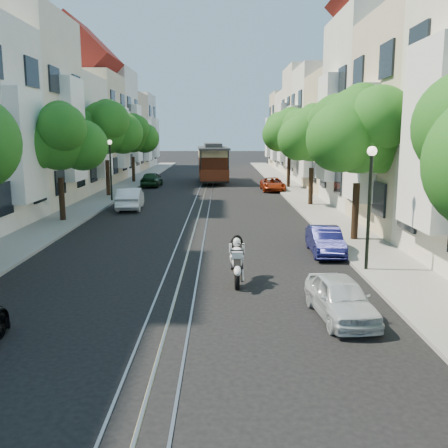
{
  "coord_description": "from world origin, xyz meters",
  "views": [
    {
      "loc": [
        1.35,
        -12.51,
        4.67
      ],
      "look_at": [
        1.45,
        6.89,
        1.16
      ],
      "focal_mm": 40.0,
      "sensor_mm": 36.0,
      "label": 1
    }
  ],
  "objects_px": {
    "tree_e_c": "(313,135)",
    "parked_car_e_mid": "(325,241)",
    "tree_w_c": "(107,128)",
    "parked_car_e_near": "(341,298)",
    "tree_e_b": "(361,133)",
    "parked_car_e_far": "(273,184)",
    "lamp_west": "(110,161)",
    "lamp_east": "(370,190)",
    "cable_car": "(213,161)",
    "sportbike_rider": "(237,258)",
    "parked_car_w_mid": "(130,198)",
    "tree_e_d": "(290,132)",
    "tree_w_d": "(133,135)",
    "tree_w_b": "(59,139)",
    "parked_car_w_far": "(152,179)"
  },
  "relations": [
    {
      "from": "lamp_west",
      "to": "parked_car_e_mid",
      "type": "height_order",
      "value": "lamp_west"
    },
    {
      "from": "tree_e_c",
      "to": "parked_car_e_far",
      "type": "height_order",
      "value": "tree_e_c"
    },
    {
      "from": "tree_w_c",
      "to": "parked_car_e_far",
      "type": "bearing_deg",
      "value": 16.36
    },
    {
      "from": "lamp_east",
      "to": "sportbike_rider",
      "type": "bearing_deg",
      "value": -163.71
    },
    {
      "from": "lamp_west",
      "to": "parked_car_w_mid",
      "type": "distance_m",
      "value": 4.43
    },
    {
      "from": "cable_car",
      "to": "parked_car_e_far",
      "type": "bearing_deg",
      "value": -59.85
    },
    {
      "from": "lamp_west",
      "to": "parked_car_e_mid",
      "type": "relative_size",
      "value": 1.28
    },
    {
      "from": "tree_e_c",
      "to": "parked_car_e_mid",
      "type": "relative_size",
      "value": 2.0
    },
    {
      "from": "tree_w_b",
      "to": "parked_car_e_near",
      "type": "xyz_separation_m",
      "value": [
        11.54,
        -14.28,
        -3.86
      ]
    },
    {
      "from": "tree_w_d",
      "to": "parked_car_w_far",
      "type": "distance_m",
      "value": 5.83
    },
    {
      "from": "tree_e_c",
      "to": "lamp_east",
      "type": "relative_size",
      "value": 1.57
    },
    {
      "from": "tree_w_b",
      "to": "lamp_east",
      "type": "height_order",
      "value": "tree_w_b"
    },
    {
      "from": "tree_e_b",
      "to": "parked_car_e_near",
      "type": "bearing_deg",
      "value": -107.14
    },
    {
      "from": "parked_car_w_mid",
      "to": "sportbike_rider",
      "type": "bearing_deg",
      "value": 106.71
    },
    {
      "from": "tree_e_c",
      "to": "tree_w_c",
      "type": "height_order",
      "value": "tree_w_c"
    },
    {
      "from": "tree_e_c",
      "to": "tree_e_d",
      "type": "height_order",
      "value": "tree_e_d"
    },
    {
      "from": "tree_e_c",
      "to": "parked_car_w_mid",
      "type": "height_order",
      "value": "tree_e_c"
    },
    {
      "from": "lamp_west",
      "to": "parked_car_w_far",
      "type": "relative_size",
      "value": 1.06
    },
    {
      "from": "tree_w_c",
      "to": "sportbike_rider",
      "type": "xyz_separation_m",
      "value": [
        8.97,
        -22.28,
        -4.24
      ]
    },
    {
      "from": "lamp_west",
      "to": "parked_car_w_mid",
      "type": "relative_size",
      "value": 1.01
    },
    {
      "from": "lamp_east",
      "to": "parked_car_e_far",
      "type": "xyz_separation_m",
      "value": [
        -0.7,
        24.72,
        -2.29
      ]
    },
    {
      "from": "lamp_east",
      "to": "cable_car",
      "type": "distance_m",
      "value": 32.98
    },
    {
      "from": "parked_car_w_far",
      "to": "parked_car_e_far",
      "type": "bearing_deg",
      "value": 163.56
    },
    {
      "from": "tree_w_c",
      "to": "parked_car_w_far",
      "type": "xyz_separation_m",
      "value": [
        2.21,
        7.31,
        -4.4
      ]
    },
    {
      "from": "tree_w_d",
      "to": "parked_car_e_near",
      "type": "distance_m",
      "value": 38.28
    },
    {
      "from": "tree_w_b",
      "to": "parked_car_w_far",
      "type": "distance_m",
      "value": 18.82
    },
    {
      "from": "tree_w_b",
      "to": "cable_car",
      "type": "height_order",
      "value": "tree_w_b"
    },
    {
      "from": "tree_w_d",
      "to": "parked_car_e_far",
      "type": "relative_size",
      "value": 1.63
    },
    {
      "from": "tree_e_b",
      "to": "sportbike_rider",
      "type": "relative_size",
      "value": 3.44
    },
    {
      "from": "tree_e_b",
      "to": "tree_e_c",
      "type": "xyz_separation_m",
      "value": [
        -0.0,
        11.0,
        -0.13
      ]
    },
    {
      "from": "tree_w_c",
      "to": "parked_car_w_far",
      "type": "bearing_deg",
      "value": 73.14
    },
    {
      "from": "lamp_west",
      "to": "parked_car_e_near",
      "type": "bearing_deg",
      "value": -64.37
    },
    {
      "from": "sportbike_rider",
      "to": "parked_car_e_far",
      "type": "bearing_deg",
      "value": 82.2
    },
    {
      "from": "tree_w_c",
      "to": "sportbike_rider",
      "type": "distance_m",
      "value": 24.39
    },
    {
      "from": "tree_e_b",
      "to": "parked_car_e_far",
      "type": "bearing_deg",
      "value": 94.81
    },
    {
      "from": "tree_w_c",
      "to": "parked_car_e_near",
      "type": "height_order",
      "value": "tree_w_c"
    },
    {
      "from": "sportbike_rider",
      "to": "cable_car",
      "type": "distance_m",
      "value": 33.81
    },
    {
      "from": "tree_w_d",
      "to": "sportbike_rider",
      "type": "bearing_deg",
      "value": -74.92
    },
    {
      "from": "tree_w_c",
      "to": "tree_w_d",
      "type": "relative_size",
      "value": 1.09
    },
    {
      "from": "tree_w_b",
      "to": "sportbike_rider",
      "type": "height_order",
      "value": "tree_w_b"
    },
    {
      "from": "lamp_east",
      "to": "cable_car",
      "type": "xyz_separation_m",
      "value": [
        -5.8,
        32.46,
        -0.8
      ]
    },
    {
      "from": "parked_car_e_far",
      "to": "tree_e_b",
      "type": "bearing_deg",
      "value": -85.99
    },
    {
      "from": "tree_e_c",
      "to": "parked_car_e_mid",
      "type": "distance_m",
      "value": 14.06
    },
    {
      "from": "tree_e_c",
      "to": "lamp_west",
      "type": "distance_m",
      "value": 13.82
    },
    {
      "from": "sportbike_rider",
      "to": "parked_car_e_mid",
      "type": "xyz_separation_m",
      "value": [
        3.6,
        3.95,
        -0.29
      ]
    },
    {
      "from": "lamp_west",
      "to": "tree_e_c",
      "type": "bearing_deg",
      "value": -8.49
    },
    {
      "from": "sportbike_rider",
      "to": "parked_car_w_mid",
      "type": "distance_m",
      "value": 17.12
    },
    {
      "from": "parked_car_w_mid",
      "to": "cable_car",
      "type": "bearing_deg",
      "value": -110.0
    },
    {
      "from": "tree_w_c",
      "to": "tree_w_d",
      "type": "bearing_deg",
      "value": 90.0
    },
    {
      "from": "tree_e_d",
      "to": "tree_w_d",
      "type": "distance_m",
      "value": 15.25
    }
  ]
}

